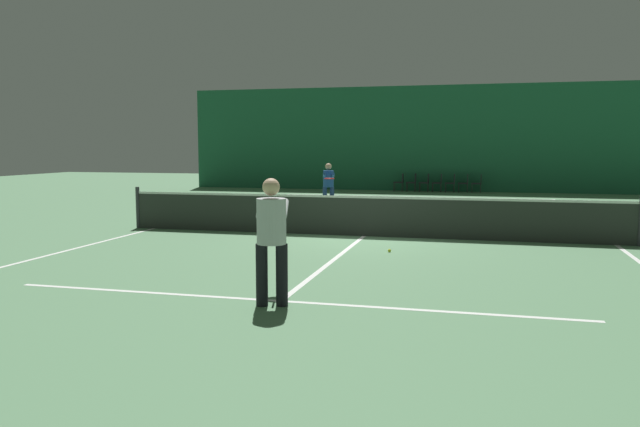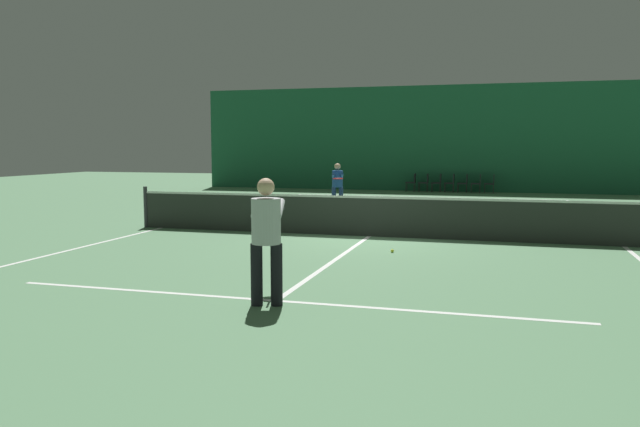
{
  "view_description": "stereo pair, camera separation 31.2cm",
  "coord_description": "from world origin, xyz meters",
  "px_view_note": "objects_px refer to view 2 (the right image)",
  "views": [
    {
      "loc": [
        2.6,
        -14.38,
        2.12
      ],
      "look_at": [
        -0.01,
        -4.16,
        0.98
      ],
      "focal_mm": 35.0,
      "sensor_mm": 36.0,
      "label": 1
    },
    {
      "loc": [
        2.9,
        -14.3,
        2.12
      ],
      "look_at": [
        -0.01,
        -4.16,
        0.98
      ],
      "focal_mm": 35.0,
      "sensor_mm": 36.0,
      "label": 2
    }
  ],
  "objects_px": {
    "player_far": "(337,183)",
    "courtside_chair_3": "(451,182)",
    "tennis_ball": "(392,251)",
    "courtside_chair_2": "(438,181)",
    "courtside_chair_0": "(412,181)",
    "courtside_chair_4": "(464,182)",
    "tennis_net": "(369,215)",
    "player_near": "(267,231)",
    "courtside_chair_5": "(477,182)",
    "courtside_chair_6": "(491,182)",
    "courtside_chair_1": "(425,181)"
  },
  "relations": [
    {
      "from": "tennis_net",
      "to": "courtside_chair_4",
      "type": "relative_size",
      "value": 14.29
    },
    {
      "from": "courtside_chair_0",
      "to": "courtside_chair_6",
      "type": "relative_size",
      "value": 1.0
    },
    {
      "from": "courtside_chair_1",
      "to": "player_far",
      "type": "bearing_deg",
      "value": -11.53
    },
    {
      "from": "courtside_chair_2",
      "to": "courtside_chair_1",
      "type": "bearing_deg",
      "value": -90.0
    },
    {
      "from": "player_near",
      "to": "courtside_chair_0",
      "type": "bearing_deg",
      "value": -12.02
    },
    {
      "from": "courtside_chair_5",
      "to": "courtside_chair_6",
      "type": "relative_size",
      "value": 1.0
    },
    {
      "from": "tennis_ball",
      "to": "tennis_net",
      "type": "bearing_deg",
      "value": 113.25
    },
    {
      "from": "courtside_chair_0",
      "to": "tennis_ball",
      "type": "relative_size",
      "value": 12.73
    },
    {
      "from": "player_near",
      "to": "courtside_chair_3",
      "type": "relative_size",
      "value": 2.03
    },
    {
      "from": "player_far",
      "to": "courtside_chair_3",
      "type": "xyz_separation_m",
      "value": [
        3.05,
        9.12,
        -0.42
      ]
    },
    {
      "from": "courtside_chair_2",
      "to": "courtside_chair_4",
      "type": "relative_size",
      "value": 1.0
    },
    {
      "from": "courtside_chair_0",
      "to": "courtside_chair_4",
      "type": "bearing_deg",
      "value": 90.0
    },
    {
      "from": "courtside_chair_1",
      "to": "courtside_chair_6",
      "type": "xyz_separation_m",
      "value": [
        2.96,
        0.0,
        0.0
      ]
    },
    {
      "from": "courtside_chair_3",
      "to": "tennis_ball",
      "type": "xyz_separation_m",
      "value": [
        0.11,
        -16.96,
        -0.45
      ]
    },
    {
      "from": "player_near",
      "to": "courtside_chair_2",
      "type": "xyz_separation_m",
      "value": [
        0.24,
        21.5,
        -0.51
      ]
    },
    {
      "from": "player_far",
      "to": "tennis_ball",
      "type": "relative_size",
      "value": 23.45
    },
    {
      "from": "tennis_net",
      "to": "player_near",
      "type": "relative_size",
      "value": 7.04
    },
    {
      "from": "courtside_chair_3",
      "to": "courtside_chair_5",
      "type": "height_order",
      "value": "same"
    },
    {
      "from": "tennis_ball",
      "to": "courtside_chair_5",
      "type": "bearing_deg",
      "value": 86.36
    },
    {
      "from": "courtside_chair_0",
      "to": "courtside_chair_4",
      "type": "distance_m",
      "value": 2.37
    },
    {
      "from": "courtside_chair_3",
      "to": "tennis_ball",
      "type": "bearing_deg",
      "value": 0.36
    },
    {
      "from": "player_far",
      "to": "courtside_chair_3",
      "type": "height_order",
      "value": "player_far"
    },
    {
      "from": "courtside_chair_6",
      "to": "courtside_chair_3",
      "type": "bearing_deg",
      "value": -90.0
    },
    {
      "from": "courtside_chair_2",
      "to": "courtside_chair_5",
      "type": "relative_size",
      "value": 1.0
    },
    {
      "from": "player_far",
      "to": "tennis_ball",
      "type": "xyz_separation_m",
      "value": [
        3.15,
        -7.84,
        -0.87
      ]
    },
    {
      "from": "courtside_chair_3",
      "to": "courtside_chair_6",
      "type": "xyz_separation_m",
      "value": [
        1.78,
        0.0,
        0.0
      ]
    },
    {
      "from": "player_near",
      "to": "courtside_chair_3",
      "type": "height_order",
      "value": "player_near"
    },
    {
      "from": "player_near",
      "to": "player_far",
      "type": "height_order",
      "value": "player_near"
    },
    {
      "from": "tennis_ball",
      "to": "player_far",
      "type": "bearing_deg",
      "value": 111.9
    },
    {
      "from": "courtside_chair_2",
      "to": "courtside_chair_6",
      "type": "xyz_separation_m",
      "value": [
        2.37,
        0.0,
        0.0
      ]
    },
    {
      "from": "courtside_chair_0",
      "to": "courtside_chair_2",
      "type": "distance_m",
      "value": 1.19
    },
    {
      "from": "courtside_chair_5",
      "to": "courtside_chair_1",
      "type": "bearing_deg",
      "value": -90.0
    },
    {
      "from": "courtside_chair_5",
      "to": "courtside_chair_6",
      "type": "xyz_separation_m",
      "value": [
        0.59,
        0.0,
        0.0
      ]
    },
    {
      "from": "player_far",
      "to": "courtside_chair_5",
      "type": "distance_m",
      "value": 10.06
    },
    {
      "from": "tennis_net",
      "to": "courtside_chair_5",
      "type": "relative_size",
      "value": 14.29
    },
    {
      "from": "tennis_net",
      "to": "courtside_chair_2",
      "type": "bearing_deg",
      "value": 89.26
    },
    {
      "from": "courtside_chair_0",
      "to": "courtside_chair_4",
      "type": "xyz_separation_m",
      "value": [
        2.37,
        0.0,
        0.0
      ]
    },
    {
      "from": "player_near",
      "to": "tennis_ball",
      "type": "bearing_deg",
      "value": -26.24
    },
    {
      "from": "tennis_ball",
      "to": "courtside_chair_2",
      "type": "bearing_deg",
      "value": 92.36
    },
    {
      "from": "player_near",
      "to": "courtside_chair_4",
      "type": "distance_m",
      "value": 21.55
    },
    {
      "from": "player_near",
      "to": "player_far",
      "type": "relative_size",
      "value": 1.1
    },
    {
      "from": "player_near",
      "to": "courtside_chair_6",
      "type": "xyz_separation_m",
      "value": [
        2.61,
        21.5,
        -0.51
      ]
    },
    {
      "from": "courtside_chair_4",
      "to": "tennis_ball",
      "type": "xyz_separation_m",
      "value": [
        -0.49,
        -16.96,
        -0.45
      ]
    },
    {
      "from": "courtside_chair_0",
      "to": "courtside_chair_6",
      "type": "height_order",
      "value": "same"
    },
    {
      "from": "player_far",
      "to": "courtside_chair_4",
      "type": "height_order",
      "value": "player_far"
    },
    {
      "from": "player_far",
      "to": "courtside_chair_6",
      "type": "xyz_separation_m",
      "value": [
        4.82,
        9.12,
        -0.42
      ]
    },
    {
      "from": "tennis_net",
      "to": "courtside_chair_3",
      "type": "relative_size",
      "value": 14.29
    },
    {
      "from": "courtside_chair_2",
      "to": "courtside_chair_6",
      "type": "distance_m",
      "value": 2.37
    },
    {
      "from": "courtside_chair_5",
      "to": "tennis_ball",
      "type": "relative_size",
      "value": 12.73
    },
    {
      "from": "courtside_chair_2",
      "to": "tennis_ball",
      "type": "distance_m",
      "value": 16.98
    }
  ]
}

